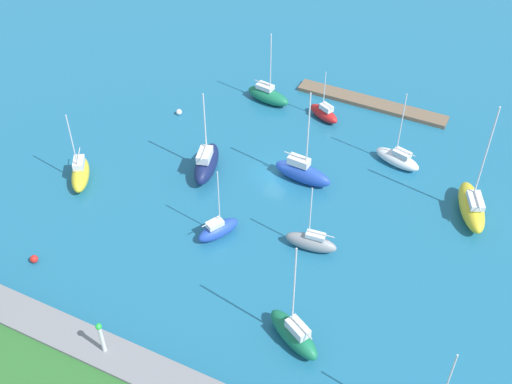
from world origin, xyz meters
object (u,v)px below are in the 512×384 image
at_px(pier_dock, 371,103).
at_px(harbor_beacon, 101,336).
at_px(sailboat_yellow_lone_south, 472,206).
at_px(sailboat_green_far_north, 294,334).
at_px(sailboat_gray_off_beacon, 311,242).
at_px(sailboat_green_far_south, 268,95).
at_px(sailboat_white_near_pier, 398,158).
at_px(sailboat_red_lone_north, 324,113).
at_px(mooring_buoy_white, 179,112).
at_px(sailboat_yellow_inner_mooring, 80,174).
at_px(sailboat_blue_by_breakwater, 218,229).
at_px(mooring_buoy_red, 34,259).
at_px(sailboat_blue_east_end, 302,172).
at_px(sailboat_navy_west_end, 206,163).

height_order(pier_dock, harbor_beacon, harbor_beacon).
relative_size(sailboat_yellow_lone_south, sailboat_green_far_north, 1.16).
xyz_separation_m(harbor_beacon, sailboat_gray_off_beacon, (-11.03, -20.49, -2.69)).
height_order(sailboat_green_far_south, sailboat_white_near_pier, sailboat_green_far_south).
height_order(sailboat_red_lone_north, mooring_buoy_white, sailboat_red_lone_north).
height_order(sailboat_yellow_lone_south, sailboat_yellow_inner_mooring, sailboat_yellow_lone_south).
bearing_deg(sailboat_gray_off_beacon, sailboat_blue_by_breakwater, 9.18).
bearing_deg(mooring_buoy_red, sailboat_yellow_lone_south, -145.51).
distance_m(pier_dock, sailboat_green_far_north, 39.67).
bearing_deg(sailboat_yellow_inner_mooring, sailboat_green_far_north, 41.31).
bearing_deg(sailboat_white_near_pier, mooring_buoy_white, 19.76).
distance_m(sailboat_blue_east_end, sailboat_red_lone_north, 12.77).
bearing_deg(mooring_buoy_red, sailboat_green_far_south, -104.07).
height_order(sailboat_gray_off_beacon, sailboat_navy_west_end, sailboat_navy_west_end).
distance_m(sailboat_yellow_lone_south, sailboat_blue_by_breakwater, 27.63).
height_order(sailboat_red_lone_north, mooring_buoy_red, sailboat_red_lone_north).
bearing_deg(sailboat_blue_by_breakwater, sailboat_green_far_north, -96.91).
xyz_separation_m(sailboat_gray_off_beacon, sailboat_yellow_inner_mooring, (28.04, 1.78, 0.11)).
relative_size(sailboat_green_far_north, mooring_buoy_red, 14.51).
height_order(sailboat_gray_off_beacon, sailboat_white_near_pier, sailboat_white_near_pier).
bearing_deg(sailboat_gray_off_beacon, sailboat_yellow_lone_south, -143.92).
relative_size(sailboat_yellow_lone_south, sailboat_red_lone_north, 2.03).
bearing_deg(sailboat_yellow_lone_south, pier_dock, 23.41).
bearing_deg(pier_dock, mooring_buoy_white, 31.03).
height_order(sailboat_white_near_pier, mooring_buoy_red, sailboat_white_near_pier).
bearing_deg(sailboat_blue_by_breakwater, mooring_buoy_red, 155.40).
xyz_separation_m(sailboat_gray_off_beacon, sailboat_green_far_north, (-3.03, 11.36, 0.18)).
bearing_deg(sailboat_blue_by_breakwater, harbor_beacon, -156.66).
height_order(sailboat_navy_west_end, sailboat_yellow_inner_mooring, sailboat_navy_west_end).
bearing_deg(sailboat_white_near_pier, sailboat_navy_west_end, 44.27).
height_order(sailboat_green_far_south, sailboat_yellow_inner_mooring, sailboat_green_far_south).
bearing_deg(sailboat_blue_east_end, sailboat_white_near_pier, 44.39).
relative_size(sailboat_gray_off_beacon, mooring_buoy_red, 10.04).
xyz_separation_m(sailboat_yellow_lone_south, sailboat_white_near_pier, (9.75, -4.92, -0.41)).
xyz_separation_m(sailboat_green_far_south, mooring_buoy_white, (9.24, 7.74, -0.70)).
distance_m(sailboat_gray_off_beacon, sailboat_red_lone_north, 23.29).
xyz_separation_m(sailboat_green_far_north, mooring_buoy_red, (27.70, 2.72, -0.81)).
height_order(sailboat_blue_by_breakwater, mooring_buoy_white, sailboat_blue_by_breakwater).
relative_size(pier_dock, mooring_buoy_white, 26.56).
xyz_separation_m(sailboat_navy_west_end, mooring_buoy_white, (9.03, -8.64, -1.06)).
height_order(pier_dock, sailboat_yellow_inner_mooring, sailboat_yellow_inner_mooring).
relative_size(sailboat_yellow_lone_south, sailboat_blue_by_breakwater, 1.61).
distance_m(sailboat_green_far_north, mooring_buoy_red, 27.84).
distance_m(sailboat_yellow_lone_south, sailboat_yellow_inner_mooring, 44.09).
height_order(harbor_beacon, sailboat_yellow_lone_south, sailboat_yellow_lone_south).
relative_size(sailboat_red_lone_north, sailboat_navy_west_end, 0.64).
bearing_deg(sailboat_green_far_south, sailboat_blue_by_breakwater, -68.37).
bearing_deg(sailboat_blue_east_end, pier_dock, 87.00).
xyz_separation_m(sailboat_red_lone_north, sailboat_navy_west_end, (8.39, 16.09, 0.53)).
xyz_separation_m(sailboat_red_lone_north, sailboat_green_far_north, (-10.37, 33.46, 0.31)).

